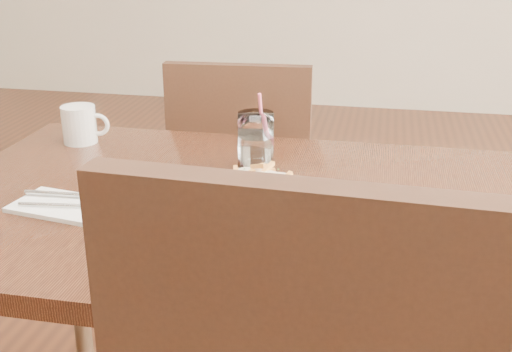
% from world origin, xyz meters
% --- Properties ---
extents(table, '(1.20, 0.80, 0.75)m').
position_xyz_m(table, '(0.00, 0.00, 0.67)').
color(table, black).
rests_on(table, ground).
extents(chair_far, '(0.44, 0.44, 0.89)m').
position_xyz_m(chair_far, '(-0.13, 0.68, 0.51)').
color(chair_far, black).
rests_on(chair_far, ground).
extents(fries_plate, '(0.33, 0.30, 0.02)m').
position_xyz_m(fries_plate, '(0.05, -0.05, 0.76)').
color(fries_plate, white).
rests_on(fries_plate, table).
extents(loaded_fries, '(0.26, 0.23, 0.06)m').
position_xyz_m(loaded_fries, '(0.05, -0.05, 0.80)').
color(loaded_fries, gold).
rests_on(loaded_fries, fries_plate).
extents(napkin, '(0.19, 0.14, 0.01)m').
position_xyz_m(napkin, '(-0.31, -0.10, 0.75)').
color(napkin, white).
rests_on(napkin, table).
extents(cutlery, '(0.21, 0.09, 0.01)m').
position_xyz_m(cutlery, '(-0.31, -0.10, 0.76)').
color(cutlery, silver).
rests_on(cutlery, napkin).
extents(water_glass, '(0.08, 0.08, 0.17)m').
position_xyz_m(water_glass, '(0.01, 0.17, 0.81)').
color(water_glass, white).
rests_on(water_glass, table).
extents(coffee_mug, '(0.12, 0.08, 0.09)m').
position_xyz_m(coffee_mug, '(-0.45, 0.26, 0.80)').
color(coffee_mug, white).
rests_on(coffee_mug, table).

